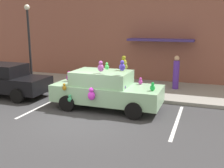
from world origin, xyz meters
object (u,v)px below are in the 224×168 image
(plush_covered_car, at_px, (106,89))
(parked_sedan_behind, at_px, (5,80))
(street_lamp_post, at_px, (29,37))
(pedestrian_near_shopfront, at_px, (176,73))
(teddy_bear_on_sidewalk, at_px, (90,84))

(plush_covered_car, distance_m, parked_sedan_behind, 5.30)
(street_lamp_post, bearing_deg, parked_sedan_behind, -97.09)
(plush_covered_car, height_order, pedestrian_near_shopfront, plush_covered_car)
(parked_sedan_behind, xyz_separation_m, pedestrian_near_shopfront, (7.66, 3.64, 0.18))
(parked_sedan_behind, height_order, teddy_bear_on_sidewalk, parked_sedan_behind)
(parked_sedan_behind, distance_m, pedestrian_near_shopfront, 8.48)
(plush_covered_car, relative_size, parked_sedan_behind, 1.03)
(plush_covered_car, relative_size, street_lamp_post, 1.04)
(street_lamp_post, bearing_deg, teddy_bear_on_sidewalk, 4.41)
(parked_sedan_behind, relative_size, pedestrian_near_shopfront, 2.52)
(plush_covered_car, bearing_deg, pedestrian_near_shopfront, 58.24)
(parked_sedan_behind, relative_size, street_lamp_post, 1.01)
(teddy_bear_on_sidewalk, distance_m, street_lamp_post, 4.09)
(parked_sedan_behind, bearing_deg, plush_covered_car, -1.93)
(pedestrian_near_shopfront, bearing_deg, street_lamp_post, -166.03)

